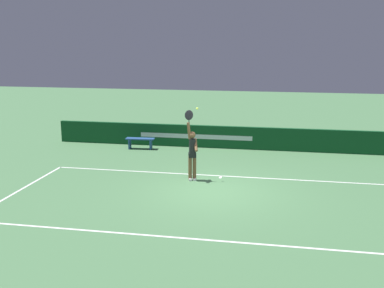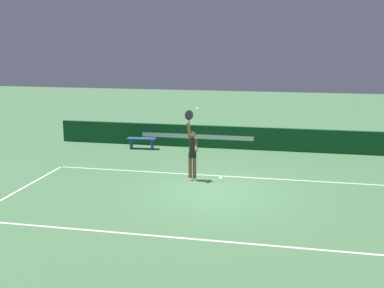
# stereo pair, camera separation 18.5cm
# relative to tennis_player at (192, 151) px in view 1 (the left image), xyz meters

# --- Properties ---
(ground_plane) EXTENTS (60.00, 60.00, 0.00)m
(ground_plane) POSITION_rel_tennis_player_xyz_m (0.92, -1.03, -1.01)
(ground_plane) COLOR #4C7D4E
(court_lines) EXTENTS (12.33, 5.50, 0.00)m
(court_lines) POSITION_rel_tennis_player_xyz_m (0.92, -2.01, -1.00)
(court_lines) COLOR white
(court_lines) RESTS_ON ground
(back_wall) EXTENTS (16.27, 0.18, 0.99)m
(back_wall) POSITION_rel_tennis_player_xyz_m (0.91, 5.00, -0.51)
(back_wall) COLOR #0F4620
(back_wall) RESTS_ON ground
(tennis_player) EXTENTS (0.50, 0.46, 2.43)m
(tennis_player) POSITION_rel_tennis_player_xyz_m (0.00, 0.00, 0.00)
(tennis_player) COLOR brown
(tennis_player) RESTS_ON ground
(tennis_ball) EXTENTS (0.07, 0.07, 0.07)m
(tennis_ball) POSITION_rel_tennis_player_xyz_m (0.16, 0.07, 1.46)
(tennis_ball) COLOR #D0E339
(courtside_bench_near) EXTENTS (1.27, 0.44, 0.48)m
(courtside_bench_near) POSITION_rel_tennis_player_xyz_m (-3.12, 4.17, -0.65)
(courtside_bench_near) COLOR #29518E
(courtside_bench_near) RESTS_ON ground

